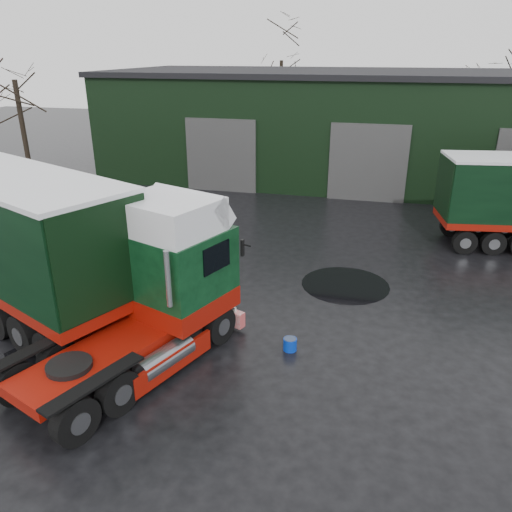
{
  "coord_description": "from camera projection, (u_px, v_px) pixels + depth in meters",
  "views": [
    {
      "loc": [
        2.8,
        -12.39,
        7.46
      ],
      "look_at": [
        -0.66,
        1.04,
        1.7
      ],
      "focal_mm": 35.0,
      "sensor_mm": 36.0,
      "label": 1
    }
  ],
  "objects": [
    {
      "name": "puddle_0",
      "position": [
        37.0,
        367.0,
        12.66
      ],
      "size": [
        2.52,
        2.52,
        0.01
      ],
      "primitive_type": "cylinder",
      "color": "black",
      "rests_on": "ground"
    },
    {
      "name": "tree_back_b",
      "position": [
        488.0,
        102.0,
        37.68
      ],
      "size": [
        4.4,
        4.4,
        7.5
      ],
      "primitive_type": null,
      "color": "black",
      "rests_on": "ground"
    },
    {
      "name": "tree_left",
      "position": [
        20.0,
        112.0,
        27.61
      ],
      "size": [
        4.4,
        4.4,
        8.5
      ],
      "primitive_type": null,
      "color": "black",
      "rests_on": "ground"
    },
    {
      "name": "hero_tractor",
      "position": [
        121.0,
        296.0,
        11.79
      ],
      "size": [
        4.96,
        7.17,
        4.11
      ],
      "primitive_type": null,
      "rotation": [
        0.0,
        0.0,
        -0.36
      ],
      "color": "black",
      "rests_on": "ground"
    },
    {
      "name": "puddle_4",
      "position": [
        99.0,
        348.0,
        13.43
      ],
      "size": [
        2.03,
        2.03,
        0.01
      ],
      "primitive_type": "cylinder",
      "color": "black",
      "rests_on": "ground"
    },
    {
      "name": "tree_back_a",
      "position": [
        281.0,
        85.0,
        40.98
      ],
      "size": [
        4.4,
        4.4,
        9.5
      ],
      "primitive_type": null,
      "color": "black",
      "rests_on": "ground"
    },
    {
      "name": "wash_bucket",
      "position": [
        290.0,
        344.0,
        13.32
      ],
      "size": [
        0.38,
        0.38,
        0.34
      ],
      "primitive_type": "cylinder",
      "rotation": [
        0.0,
        0.0,
        0.04
      ],
      "color": "#082FB4",
      "rests_on": "ground"
    },
    {
      "name": "puddle_2",
      "position": [
        52.0,
        298.0,
        16.18
      ],
      "size": [
        2.93,
        2.93,
        0.01
      ],
      "primitive_type": "cylinder",
      "color": "black",
      "rests_on": "ground"
    },
    {
      "name": "puddle_1",
      "position": [
        345.0,
        285.0,
        17.08
      ],
      "size": [
        2.99,
        2.99,
        0.01
      ],
      "primitive_type": "cylinder",
      "color": "black",
      "rests_on": "ground"
    },
    {
      "name": "warehouse",
      "position": [
        374.0,
        125.0,
        30.81
      ],
      "size": [
        32.4,
        12.4,
        6.3
      ],
      "color": "black",
      "rests_on": "ground"
    },
    {
      "name": "ground",
      "position": [
        269.0,
        325.0,
        14.59
      ],
      "size": [
        100.0,
        100.0,
        0.0
      ],
      "primitive_type": "plane",
      "color": "black"
    }
  ]
}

